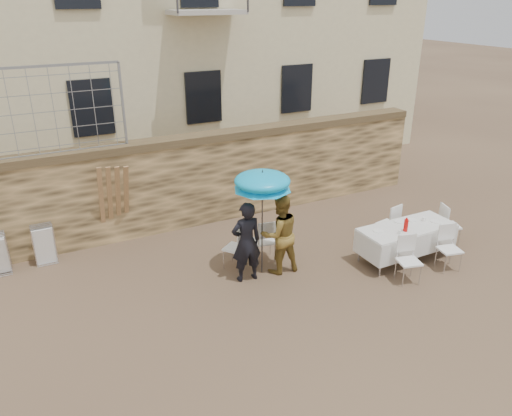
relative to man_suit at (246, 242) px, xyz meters
name	(u,v)px	position (x,y,z in m)	size (l,w,h in m)	color
ground	(294,333)	(-0.06, -1.95, -0.84)	(80.00, 80.00, 0.00)	brown
stone_wall	(189,182)	(-0.06, 3.05, 0.26)	(13.00, 0.50, 2.20)	olive
chain_link_fence	(44,112)	(-3.06, 3.05, 2.26)	(3.20, 0.06, 1.80)	gray
man_suit	(246,242)	(0.00, 0.00, 0.00)	(0.61, 0.40, 1.68)	black
woman_dress	(280,234)	(0.75, 0.00, 0.01)	(0.82, 0.64, 1.69)	#B18936
umbrella	(262,184)	(0.40, 0.10, 1.11)	(1.14, 1.14, 2.06)	#3F3F44
couple_chair_left	(235,247)	(0.00, 0.55, -0.36)	(0.48, 0.48, 0.96)	white
couple_chair_right	(265,240)	(0.70, 0.55, -0.36)	(0.48, 0.48, 0.96)	white
banquet_table	(407,228)	(3.41, -0.79, -0.11)	(2.10, 0.85, 0.78)	silver
soda_bottle	(406,225)	(3.21, -0.94, 0.07)	(0.09, 0.09, 0.26)	red
table_chair_front_left	(409,260)	(2.81, -1.54, -0.36)	(0.48, 0.48, 0.96)	white
table_chair_front_right	(450,248)	(3.91, -1.54, -0.36)	(0.48, 0.48, 0.96)	white
table_chair_back	(388,223)	(3.61, 0.01, -0.36)	(0.48, 0.48, 0.96)	white
table_chair_side	(450,224)	(4.81, -0.69, -0.36)	(0.48, 0.48, 0.96)	white
chair_stack_right	(44,242)	(-3.52, 2.64, -0.38)	(0.46, 0.40, 0.92)	white
wood_planks	(116,204)	(-1.92, 2.71, 0.16)	(0.70, 0.20, 2.00)	#A37749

